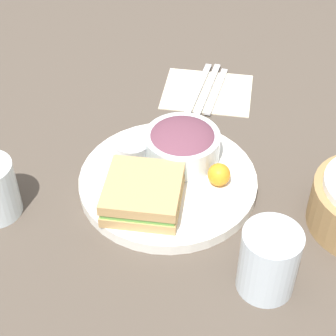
{
  "coord_description": "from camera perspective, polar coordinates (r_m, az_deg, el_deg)",
  "views": [
    {
      "loc": [
        0.65,
        0.11,
        0.64
      ],
      "look_at": [
        0.0,
        0.0,
        0.04
      ],
      "focal_mm": 60.0,
      "sensor_mm": 36.0,
      "label": 1
    }
  ],
  "objects": [
    {
      "name": "plate",
      "position": [
        0.91,
        0.0,
        -1.38
      ],
      "size": [
        0.29,
        0.29,
        0.02
      ],
      "primitive_type": "cylinder",
      "color": "white",
      "rests_on": "ground_plane"
    },
    {
      "name": "orange_wedge",
      "position": [
        0.89,
        5.22,
        -0.56
      ],
      "size": [
        0.04,
        0.04,
        0.04
      ],
      "primitive_type": "sphere",
      "color": "orange",
      "rests_on": "plate"
    },
    {
      "name": "drink_glass",
      "position": [
        0.76,
        10.19,
        -9.28
      ],
      "size": [
        0.08,
        0.08,
        0.1
      ],
      "primitive_type": "cylinder",
      "color": "silver",
      "rests_on": "ground_plane"
    },
    {
      "name": "napkin",
      "position": [
        1.12,
        4.02,
        7.78
      ],
      "size": [
        0.14,
        0.17,
        0.0
      ],
      "primitive_type": "cube",
      "color": "beige",
      "rests_on": "ground_plane"
    },
    {
      "name": "salad_bowl",
      "position": [
        0.92,
        1.46,
        2.56
      ],
      "size": [
        0.12,
        0.12,
        0.06
      ],
      "color": "silver",
      "rests_on": "plate"
    },
    {
      "name": "fork",
      "position": [
        1.12,
        3.13,
        8.12
      ],
      "size": [
        0.17,
        0.03,
        0.01
      ],
      "primitive_type": "cube",
      "rotation": [
        0.0,
        0.0,
        3.02
      ],
      "color": "silver",
      "rests_on": "napkin"
    },
    {
      "name": "ground_plane",
      "position": [
        0.92,
        0.0,
        -1.81
      ],
      "size": [
        4.0,
        4.0,
        0.0
      ],
      "primitive_type": "plane",
      "color": "#4C4238"
    },
    {
      "name": "sandwich",
      "position": [
        0.85,
        -2.54,
        -2.62
      ],
      "size": [
        0.12,
        0.12,
        0.04
      ],
      "color": "tan",
      "rests_on": "plate"
    },
    {
      "name": "spoon",
      "position": [
        1.12,
        4.93,
        7.81
      ],
      "size": [
        0.16,
        0.03,
        0.01
      ],
      "primitive_type": "cube",
      "rotation": [
        0.0,
        0.0,
        3.02
      ],
      "color": "silver",
      "rests_on": "napkin"
    },
    {
      "name": "knife",
      "position": [
        1.12,
        4.03,
        7.96
      ],
      "size": [
        0.18,
        0.03,
        0.01
      ],
      "primitive_type": "cube",
      "rotation": [
        0.0,
        0.0,
        3.02
      ],
      "color": "silver",
      "rests_on": "napkin"
    },
    {
      "name": "dressing_cup",
      "position": [
        0.93,
        -3.65,
        1.96
      ],
      "size": [
        0.06,
        0.06,
        0.03
      ],
      "primitive_type": "cylinder",
      "color": "#B7B7BC",
      "rests_on": "plate"
    }
  ]
}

